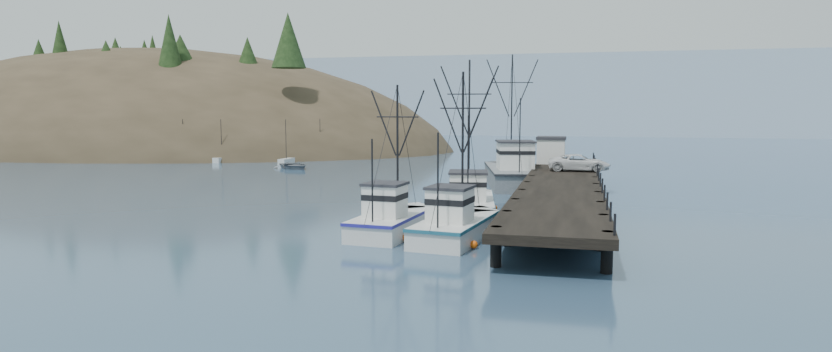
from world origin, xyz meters
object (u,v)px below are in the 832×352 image
(pickup_truck, at_px, (579,163))
(motorboat, at_px, (294,169))
(pier, at_px, (561,187))
(trawler_far, at_px, (468,203))
(trawler_near, at_px, (457,225))
(pier_shed, at_px, (551,150))
(trawler_mid, at_px, (393,220))
(work_vessel, at_px, (512,173))

(pickup_truck, bearing_deg, motorboat, 64.13)
(pier, xyz_separation_m, trawler_far, (-6.53, -4.44, -0.87))
(pier, distance_m, trawler_far, 7.94)
(motorboat, bearing_deg, pickup_truck, -74.43)
(trawler_near, relative_size, pier_shed, 3.20)
(trawler_mid, height_order, work_vessel, work_vessel)
(motorboat, bearing_deg, pier_shed, -63.80)
(trawler_far, bearing_deg, pier, 34.22)
(trawler_mid, relative_size, work_vessel, 0.58)
(pier, distance_m, motorboat, 42.90)
(pickup_truck, bearing_deg, work_vessel, 52.89)
(trawler_mid, xyz_separation_m, pickup_truck, (11.20, 22.87, 1.95))
(pier, relative_size, trawler_far, 3.79)
(pier, distance_m, work_vessel, 15.43)
(trawler_near, bearing_deg, trawler_far, 95.36)
(pier, xyz_separation_m, pier_shed, (-1.50, 18.00, 1.73))
(pier, xyz_separation_m, work_vessel, (-5.16, 14.53, -0.46))
(pier, relative_size, pier_shed, 13.75)
(pier, bearing_deg, trawler_far, -145.78)
(trawler_far, relative_size, work_vessel, 0.71)
(trawler_near, distance_m, trawler_far, 9.23)
(trawler_far, relative_size, motorboat, 2.08)
(work_vessel, bearing_deg, pier_shed, 43.47)
(pier_shed, bearing_deg, trawler_far, -102.63)
(work_vessel, xyz_separation_m, motorboat, (-29.09, 11.25, -1.23))
(trawler_near, height_order, trawler_mid, trawler_near)
(trawler_near, bearing_deg, pier, 67.43)
(pier, bearing_deg, motorboat, 143.02)
(trawler_far, height_order, pickup_truck, trawler_far)
(trawler_mid, relative_size, pickup_truck, 1.72)
(trawler_mid, distance_m, pickup_truck, 25.53)
(trawler_near, distance_m, trawler_mid, 4.24)
(trawler_mid, xyz_separation_m, work_vessel, (4.69, 27.46, 0.41))
(work_vessel, relative_size, motorboat, 2.93)
(trawler_far, distance_m, work_vessel, 19.03)
(pier_shed, distance_m, pickup_truck, 8.58)
(pier, height_order, work_vessel, work_vessel)
(trawler_mid, distance_m, trawler_far, 9.12)
(trawler_mid, relative_size, motorboat, 1.70)
(pier, relative_size, pickup_truck, 7.94)
(trawler_near, bearing_deg, trawler_mid, 170.45)
(trawler_far, height_order, work_vessel, work_vessel)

